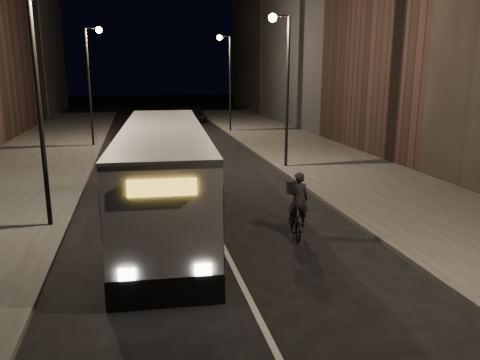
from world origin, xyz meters
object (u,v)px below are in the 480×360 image
car_mid (137,131)px  streetlight_left_far (92,70)px  streetlight_right_mid (283,71)px  streetlight_left_near (44,72)px  car_near (188,143)px  cyclist_on_bicycle (296,214)px  car_far (195,115)px  city_bus (164,171)px  streetlight_right_far (227,70)px

car_mid → streetlight_left_far: bearing=49.8°
streetlight_right_mid → streetlight_left_near: same height
streetlight_left_near → car_near: size_ratio=2.25×
streetlight_right_mid → cyclist_on_bicycle: streetlight_right_mid is taller
streetlight_right_mid → car_far: streetlight_right_mid is taller
car_mid → city_bus: bearing=88.6°
streetlight_right_mid → streetlight_left_far: bearing=136.8°
streetlight_left_near → streetlight_right_far: bearing=66.0°
streetlight_left_near → car_mid: 22.52m
streetlight_left_far → car_far: (8.93, 15.23, -4.66)m
streetlight_right_far → car_far: 10.48m
car_near → car_far: 18.87m
streetlight_left_near → car_mid: bearing=82.6°
streetlight_left_far → car_near: bearing=-29.2°
streetlight_left_near → city_bus: (3.73, -0.05, -3.45)m
streetlight_right_far → streetlight_left_near: bearing=-114.0°
streetlight_right_mid → car_far: size_ratio=1.68×
streetlight_left_far → car_near: streetlight_left_far is taller
car_near → car_mid: car_mid is taller
cyclist_on_bicycle → streetlight_left_far: bearing=119.9°
streetlight_left_near → streetlight_left_far: size_ratio=1.00×
streetlight_left_far → city_bus: bearing=-78.3°
streetlight_right_mid → streetlight_left_near: size_ratio=1.00×
cyclist_on_bicycle → car_near: size_ratio=0.62×
streetlight_right_far → streetlight_left_far: (-10.66, -6.00, 0.00)m
streetlight_right_mid → streetlight_left_far: size_ratio=1.00×
streetlight_right_far → car_mid: 9.41m
car_near → car_far: bearing=87.4°
streetlight_left_near → car_near: streetlight_left_near is taller
streetlight_right_mid → city_bus: size_ratio=0.62×
car_far → streetlight_right_mid: bearing=-87.3°
streetlight_right_mid → cyclist_on_bicycle: size_ratio=3.65×
car_far → car_near: bearing=-99.7°
city_bus → car_near: 14.87m
city_bus → car_near: (2.40, 14.62, -1.29)m
car_mid → streetlight_right_mid: bearing=115.8°
streetlight_left_near → streetlight_left_far: (0.00, 18.00, 0.00)m
car_near → streetlight_left_near: bearing=-106.8°
cyclist_on_bicycle → city_bus: bearing=158.4°
streetlight_right_far → car_far: bearing=100.6°
streetlight_right_far → car_near: (-4.53, -9.43, -4.75)m
car_near → car_far: car_far is taller
streetlight_left_far → car_near: size_ratio=2.25×
car_near → car_mid: (-3.30, 7.26, 0.00)m
streetlight_left_far → cyclist_on_bicycle: 22.45m
car_mid → car_far: bearing=-121.9°
car_far → streetlight_left_far: bearing=-121.6°
streetlight_left_near → streetlight_right_mid: bearing=36.9°
streetlight_right_far → car_far: size_ratio=1.68×
streetlight_right_mid → cyclist_on_bicycle: bearing=-104.7°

